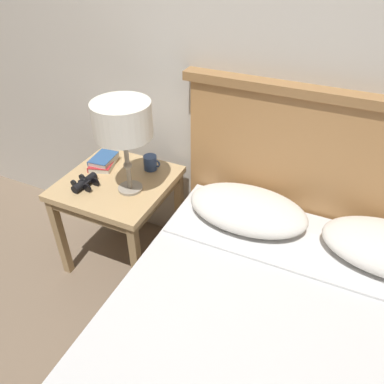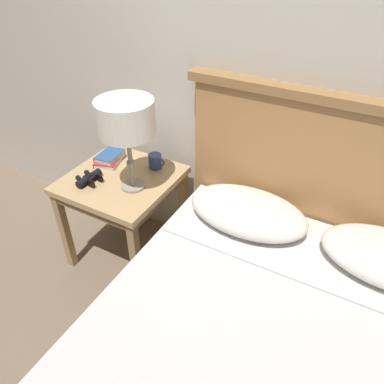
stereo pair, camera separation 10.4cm
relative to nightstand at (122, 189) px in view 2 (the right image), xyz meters
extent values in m
plane|color=#7A6651|center=(0.57, -0.55, -0.51)|extent=(20.00, 20.00, 0.00)
cube|color=beige|center=(0.57, 0.37, 0.79)|extent=(8.00, 0.06, 2.60)
cube|color=tan|center=(0.00, 0.00, 0.06)|extent=(0.58, 0.58, 0.04)
cube|color=#917650|center=(0.00, 0.00, 0.02)|extent=(0.55, 0.55, 0.05)
cube|color=#A4865B|center=(-0.25, -0.26, -0.23)|extent=(0.04, 0.04, 0.55)
cube|color=#A4865B|center=(0.26, -0.26, -0.23)|extent=(0.04, 0.04, 0.55)
cube|color=#A4865B|center=(-0.25, 0.26, -0.23)|extent=(0.04, 0.04, 0.55)
cube|color=#A4865B|center=(0.26, 0.26, -0.23)|extent=(0.04, 0.04, 0.55)
cube|color=silver|center=(1.07, -0.05, 0.01)|extent=(1.36, 0.28, 0.01)
cube|color=#AD7A47|center=(1.07, 0.30, 0.05)|extent=(1.49, 0.06, 1.11)
cube|color=olive|center=(1.07, 0.30, 0.63)|extent=(1.56, 0.10, 0.04)
ellipsoid|color=silver|center=(0.74, 0.06, 0.08)|extent=(0.60, 0.36, 0.15)
cylinder|color=gray|center=(0.12, -0.04, 0.09)|extent=(0.13, 0.13, 0.01)
cylinder|color=gray|center=(0.12, -0.04, 0.24)|extent=(0.02, 0.02, 0.30)
sphere|color=gray|center=(0.12, -0.04, 0.23)|extent=(0.04, 0.04, 0.04)
cylinder|color=silver|center=(0.12, -0.04, 0.48)|extent=(0.28, 0.28, 0.17)
cube|color=silver|center=(-0.16, 0.10, 0.09)|extent=(0.17, 0.22, 0.03)
cube|color=#B2282D|center=(-0.16, 0.10, 0.11)|extent=(0.18, 0.22, 0.00)
cube|color=#B2282D|center=(-0.22, 0.09, 0.09)|extent=(0.06, 0.19, 0.03)
cube|color=silver|center=(-0.15, 0.11, 0.12)|extent=(0.13, 0.17, 0.02)
cube|color=#2D568E|center=(-0.15, 0.11, 0.13)|extent=(0.13, 0.18, 0.00)
cube|color=#2D568E|center=(-0.21, 0.10, 0.12)|extent=(0.02, 0.17, 0.03)
cylinder|color=black|center=(-0.12, -0.15, 0.10)|extent=(0.05, 0.10, 0.04)
cylinder|color=black|center=(-0.08, -0.15, 0.10)|extent=(0.05, 0.01, 0.05)
cylinder|color=black|center=(-0.17, -0.14, 0.10)|extent=(0.04, 0.01, 0.04)
cylinder|color=black|center=(-0.12, -0.08, 0.10)|extent=(0.05, 0.10, 0.04)
cylinder|color=black|center=(-0.07, -0.09, 0.10)|extent=(0.05, 0.01, 0.05)
cylinder|color=black|center=(-0.17, -0.08, 0.10)|extent=(0.04, 0.01, 0.04)
cube|color=black|center=(-0.12, -0.12, 0.11)|extent=(0.06, 0.04, 0.01)
cylinder|color=black|center=(-0.12, -0.12, 0.11)|extent=(0.02, 0.01, 0.02)
cylinder|color=#334C84|center=(0.12, 0.18, 0.12)|extent=(0.08, 0.08, 0.08)
torus|color=#334C84|center=(0.16, 0.18, 0.13)|extent=(0.05, 0.01, 0.05)
camera|label=1|loc=(1.09, -1.38, 1.25)|focal=35.00mm
camera|label=2|loc=(1.18, -1.33, 1.25)|focal=35.00mm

